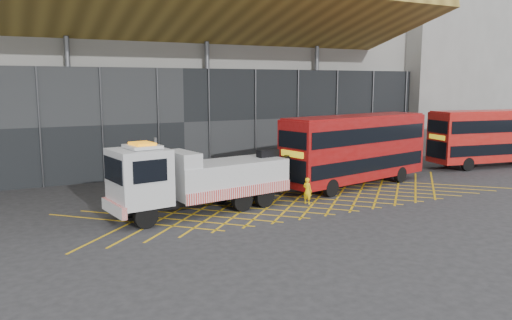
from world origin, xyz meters
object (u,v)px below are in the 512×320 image
bus_second (495,135)px  bus_towed (356,147)px  recovery_truck (196,178)px  worker (307,191)px

bus_second → bus_towed: bearing=-166.9°
recovery_truck → worker: recovery_truck is taller
bus_second → worker: 21.49m
recovery_truck → bus_towed: bearing=0.0°
worker → recovery_truck: bearing=58.7°
bus_towed → bus_second: size_ratio=1.02×
recovery_truck → bus_towed: (12.04, 1.72, 0.77)m
bus_towed → bus_second: bearing=-7.5°
bus_second → worker: size_ratio=7.62×
bus_towed → worker: size_ratio=7.79×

